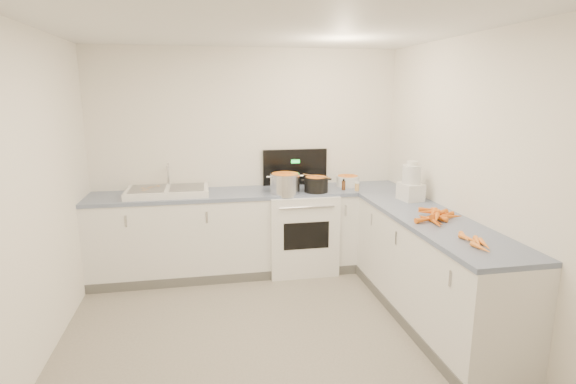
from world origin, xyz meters
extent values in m
cube|color=white|center=(0.00, 1.70, 0.45)|extent=(3.50, 0.60, 0.90)
cube|color=slate|center=(0.00, 1.70, 0.92)|extent=(3.50, 0.62, 0.04)
cube|color=white|center=(1.45, 0.30, 0.45)|extent=(0.60, 2.20, 0.90)
cube|color=slate|center=(1.45, 0.30, 0.92)|extent=(0.62, 2.20, 0.04)
cube|color=white|center=(0.55, 1.68, 0.45)|extent=(0.76, 0.65, 0.90)
cube|color=black|center=(0.55, 1.98, 1.15)|extent=(0.76, 0.05, 0.42)
cube|color=white|center=(-0.90, 1.70, 0.97)|extent=(0.86, 0.52, 0.07)
cube|color=slate|center=(-1.10, 1.70, 1.01)|extent=(0.36, 0.42, 0.01)
cube|color=slate|center=(-0.70, 1.70, 1.01)|extent=(0.36, 0.42, 0.01)
cylinder|color=silver|center=(-0.90, 1.92, 1.13)|extent=(0.03, 0.03, 0.24)
cylinder|color=silver|center=(0.35, 1.54, 1.04)|extent=(0.36, 0.36, 0.24)
cylinder|color=black|center=(0.70, 1.53, 1.01)|extent=(0.31, 0.31, 0.19)
cylinder|color=#AD7A47|center=(0.70, 1.53, 1.12)|extent=(0.24, 0.28, 0.01)
cylinder|color=white|center=(1.14, 1.77, 1.00)|extent=(0.35, 0.35, 0.12)
cylinder|color=#593319|center=(1.02, 1.57, 0.99)|extent=(0.04, 0.04, 0.10)
cylinder|color=#E5B266|center=(1.16, 1.50, 0.98)|extent=(0.05, 0.05, 0.08)
cube|color=white|center=(1.55, 0.98, 1.03)|extent=(0.22, 0.26, 0.17)
cylinder|color=silver|center=(1.55, 0.98, 1.21)|extent=(0.18, 0.18, 0.18)
cylinder|color=white|center=(1.55, 0.98, 1.32)|extent=(0.11, 0.11, 0.04)
cone|color=orange|center=(1.35, 0.27, 0.96)|extent=(0.09, 0.17, 0.04)
cone|color=orange|center=(1.52, 0.39, 0.97)|extent=(0.08, 0.18, 0.05)
cone|color=orange|center=(1.36, 0.12, 0.96)|extent=(0.08, 0.21, 0.04)
cone|color=orange|center=(1.56, 0.33, 0.96)|extent=(0.22, 0.12, 0.04)
cone|color=orange|center=(1.41, 0.27, 0.96)|extent=(0.22, 0.05, 0.04)
cone|color=orange|center=(1.43, 0.24, 0.96)|extent=(0.17, 0.07, 0.05)
cone|color=orange|center=(1.58, 0.26, 0.97)|extent=(0.19, 0.06, 0.05)
cone|color=orange|center=(1.31, 0.21, 0.96)|extent=(0.19, 0.08, 0.05)
cone|color=orange|center=(1.38, 0.15, 0.96)|extent=(0.06, 0.17, 0.04)
cone|color=orange|center=(1.44, 0.24, 0.96)|extent=(0.15, 0.17, 0.05)
cone|color=orange|center=(1.39, 0.25, 0.99)|extent=(0.13, 0.16, 0.05)
cone|color=orange|center=(1.47, 0.28, 1.00)|extent=(0.21, 0.13, 0.05)
cone|color=orange|center=(1.52, 0.34, 0.99)|extent=(0.12, 0.19, 0.05)
cone|color=orange|center=(1.39, 0.30, 1.00)|extent=(0.19, 0.08, 0.05)
cone|color=orange|center=(1.41, 0.27, 1.00)|extent=(0.18, 0.20, 0.05)
cone|color=orange|center=(1.38, 0.15, 1.00)|extent=(0.14, 0.20, 0.05)
cone|color=orange|center=(1.45, 0.41, 0.99)|extent=(0.18, 0.09, 0.04)
cone|color=orange|center=(1.36, -0.49, 0.96)|extent=(0.05, 0.19, 0.04)
cone|color=orange|center=(1.43, -0.43, 0.96)|extent=(0.09, 0.19, 0.04)
cone|color=orange|center=(1.42, -0.37, 0.96)|extent=(0.11, 0.18, 0.04)
cone|color=orange|center=(1.40, -0.31, 0.96)|extent=(0.09, 0.20, 0.04)
cone|color=orange|center=(1.39, -0.25, 0.96)|extent=(0.08, 0.18, 0.04)
cube|color=tan|center=(-1.13, 1.60, 1.02)|extent=(0.04, 0.03, 0.00)
cube|color=tan|center=(-1.00, 1.79, 1.02)|extent=(0.03, 0.04, 0.00)
cube|color=tan|center=(-1.01, 1.64, 1.01)|extent=(0.03, 0.03, 0.00)
cube|color=tan|center=(-1.13, 1.67, 1.02)|extent=(0.03, 0.05, 0.00)
cube|color=tan|center=(-1.02, 1.81, 1.02)|extent=(0.04, 0.05, 0.00)
cube|color=tan|center=(-1.18, 1.78, 1.01)|extent=(0.04, 0.03, 0.00)
cube|color=tan|center=(-1.17, 1.73, 1.02)|extent=(0.03, 0.02, 0.00)
cube|color=tan|center=(-1.15, 1.69, 1.02)|extent=(0.02, 0.05, 0.00)
cube|color=tan|center=(-1.07, 1.75, 1.02)|extent=(0.05, 0.01, 0.00)
cube|color=tan|center=(-1.09, 1.71, 1.02)|extent=(0.05, 0.01, 0.00)
cube|color=tan|center=(-1.10, 1.64, 1.02)|extent=(0.03, 0.05, 0.00)
cube|color=tan|center=(-1.13, 1.58, 1.02)|extent=(0.05, 0.03, 0.00)
camera|label=1|loc=(-0.51, -3.15, 2.02)|focal=28.00mm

